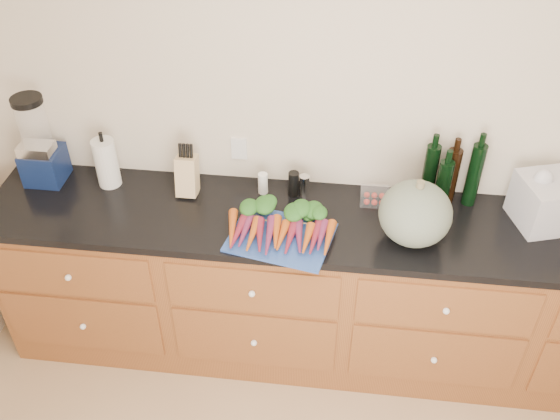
# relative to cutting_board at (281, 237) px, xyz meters

# --- Properties ---
(wall_back) EXTENTS (4.10, 0.05, 2.60)m
(wall_back) POSITION_rel_cutting_board_xyz_m (0.33, 0.48, 0.35)
(wall_back) COLOR beige
(wall_back) RESTS_ON ground
(cabinets) EXTENTS (3.60, 0.64, 0.90)m
(cabinets) POSITION_rel_cutting_board_xyz_m (0.33, 0.16, -0.50)
(cabinets) COLOR brown
(cabinets) RESTS_ON ground
(countertop) EXTENTS (3.64, 0.62, 0.04)m
(countertop) POSITION_rel_cutting_board_xyz_m (0.33, 0.16, -0.03)
(countertop) COLOR black
(countertop) RESTS_ON cabinets
(cutting_board) EXTENTS (0.52, 0.44, 0.01)m
(cutting_board) POSITION_rel_cutting_board_xyz_m (0.00, 0.00, 0.00)
(cutting_board) COLOR #294C9F
(cutting_board) RESTS_ON countertop
(carrots) EXTENTS (0.51, 0.35, 0.07)m
(carrots) POSITION_rel_cutting_board_xyz_m (0.00, 0.04, 0.03)
(carrots) COLOR #C75517
(carrots) RESTS_ON cutting_board
(squash) EXTENTS (0.33, 0.33, 0.30)m
(squash) POSITION_rel_cutting_board_xyz_m (0.60, 0.07, 0.14)
(squash) COLOR #566454
(squash) RESTS_ON countertop
(blender_appliance) EXTENTS (0.19, 0.19, 0.48)m
(blender_appliance) POSITION_rel_cutting_board_xyz_m (-1.26, 0.32, 0.20)
(blender_appliance) COLOR #0F1C46
(blender_appliance) RESTS_ON countertop
(paper_towel) EXTENTS (0.12, 0.12, 0.26)m
(paper_towel) POSITION_rel_cutting_board_xyz_m (-0.93, 0.32, 0.12)
(paper_towel) COLOR white
(paper_towel) RESTS_ON countertop
(knife_block) EXTENTS (0.10, 0.10, 0.20)m
(knife_block) POSITION_rel_cutting_board_xyz_m (-0.51, 0.30, 0.10)
(knife_block) COLOR tan
(knife_block) RESTS_ON countertop
(grinder_salt) EXTENTS (0.05, 0.05, 0.11)m
(grinder_salt) POSITION_rel_cutting_board_xyz_m (-0.13, 0.34, 0.05)
(grinder_salt) COLOR white
(grinder_salt) RESTS_ON countertop
(grinder_pepper) EXTENTS (0.05, 0.05, 0.13)m
(grinder_pepper) POSITION_rel_cutting_board_xyz_m (0.02, 0.34, 0.06)
(grinder_pepper) COLOR black
(grinder_pepper) RESTS_ON countertop
(canister_chrome) EXTENTS (0.05, 0.05, 0.12)m
(canister_chrome) POSITION_rel_cutting_board_xyz_m (0.08, 0.34, 0.05)
(canister_chrome) COLOR silver
(canister_chrome) RESTS_ON countertop
(tomato_box) EXTENTS (0.14, 0.11, 0.07)m
(tomato_box) POSITION_rel_cutting_board_xyz_m (0.43, 0.33, 0.03)
(tomato_box) COLOR white
(tomato_box) RESTS_ON countertop
(bottles) EXTENTS (0.28, 0.14, 0.34)m
(bottles) POSITION_rel_cutting_board_xyz_m (0.78, 0.37, 0.15)
(bottles) COLOR black
(bottles) RESTS_ON countertop
(grocery_bag) EXTENTS (0.39, 0.34, 0.24)m
(grocery_bag) POSITION_rel_cutting_board_xyz_m (1.26, 0.28, 0.11)
(grocery_bag) COLOR silver
(grocery_bag) RESTS_ON countertop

